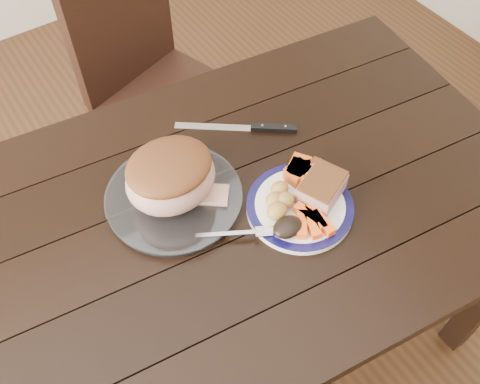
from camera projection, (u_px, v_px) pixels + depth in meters
ground at (218, 337)px, 1.84m from camera, size 4.00×4.00×0.00m
dining_table at (208, 236)px, 1.31m from camera, size 1.70×1.09×0.75m
chair_far at (152, 77)px, 1.86m from camera, size 0.53×0.54×0.93m
dinner_plate at (300, 207)px, 1.24m from camera, size 0.25×0.25×0.02m
plate_rim at (300, 205)px, 1.23m from camera, size 0.25×0.25×0.02m
serving_platter at (174, 198)px, 1.25m from camera, size 0.31×0.31×0.02m
pork_slice at (321, 189)px, 1.23m from camera, size 0.13×0.12×0.05m
roasted_potatoes at (279, 201)px, 1.21m from camera, size 0.09×0.09×0.04m
carrot_batons at (312, 221)px, 1.19m from camera, size 0.08×0.11×0.02m
pumpkin_wedges at (301, 171)px, 1.26m from camera, size 0.10×0.09×0.04m
dark_mushroom at (288, 227)px, 1.17m from camera, size 0.07×0.05×0.03m
fork at (242, 233)px, 1.18m from camera, size 0.16×0.10×0.00m
roast_joint at (171, 178)px, 1.19m from camera, size 0.21×0.18×0.14m
cut_slice at (213, 195)px, 1.24m from camera, size 0.09×0.09×0.02m
carving_knife at (259, 128)px, 1.39m from camera, size 0.27×0.21×0.01m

